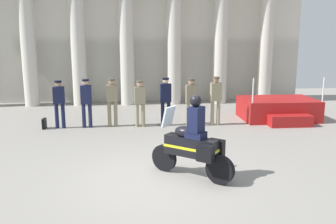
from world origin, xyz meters
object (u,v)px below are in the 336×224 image
at_px(officer_in_row_4, 166,97).
at_px(officer_in_row_2, 112,99).
at_px(reviewing_stand, 278,109).
at_px(officer_in_row_3, 140,100).
at_px(officer_in_row_0, 59,100).
at_px(officer_in_row_1, 86,99).
at_px(motorcycle_with_rider, 194,144).
at_px(officer_in_row_5, 191,98).
at_px(officer_in_row_6, 216,97).
at_px(briefcase_on_ground, 44,124).

bearing_deg(officer_in_row_4, officer_in_row_2, -4.16).
relative_size(reviewing_stand, officer_in_row_3, 1.69).
height_order(officer_in_row_0, officer_in_row_2, officer_in_row_2).
bearing_deg(officer_in_row_0, officer_in_row_2, 177.99).
bearing_deg(reviewing_stand, officer_in_row_2, -174.77).
bearing_deg(officer_in_row_1, reviewing_stand, -179.79).
bearing_deg(motorcycle_with_rider, officer_in_row_5, -59.64).
bearing_deg(officer_in_row_1, officer_in_row_4, 177.00).
xyz_separation_m(reviewing_stand, officer_in_row_6, (-2.64, -0.71, 0.65)).
distance_m(officer_in_row_1, officer_in_row_3, 1.86).
distance_m(officer_in_row_3, officer_in_row_4, 0.93).
bearing_deg(officer_in_row_6, officer_in_row_0, -5.33).
bearing_deg(officer_in_row_2, officer_in_row_0, -2.01).
distance_m(officer_in_row_2, officer_in_row_4, 1.90).
bearing_deg(officer_in_row_6, motorcycle_with_rider, 67.26).
height_order(officer_in_row_2, officer_in_row_3, officer_in_row_2).
distance_m(officer_in_row_3, motorcycle_with_rider, 5.06).
relative_size(reviewing_stand, officer_in_row_6, 1.58).
relative_size(officer_in_row_5, officer_in_row_6, 0.97).
bearing_deg(officer_in_row_3, officer_in_row_1, -6.27).
xyz_separation_m(officer_in_row_0, officer_in_row_3, (2.79, -0.02, -0.02)).
distance_m(reviewing_stand, officer_in_row_0, 8.18).
xyz_separation_m(officer_in_row_1, officer_in_row_6, (4.57, -0.06, 0.03)).
bearing_deg(officer_in_row_0, officer_in_row_6, 174.67).
bearing_deg(motorcycle_with_rider, officer_in_row_1, -20.60).
bearing_deg(reviewing_stand, officer_in_row_0, -175.29).
relative_size(reviewing_stand, officer_in_row_4, 1.61).
distance_m(reviewing_stand, officer_in_row_3, 5.42).
height_order(reviewing_stand, officer_in_row_4, officer_in_row_4).
distance_m(officer_in_row_4, officer_in_row_5, 0.91).
bearing_deg(reviewing_stand, motorcycle_with_rider, -126.88).
bearing_deg(officer_in_row_0, motorcycle_with_rider, 123.43).
bearing_deg(officer_in_row_2, officer_in_row_3, 168.52).
height_order(reviewing_stand, officer_in_row_6, officer_in_row_6).
height_order(officer_in_row_1, motorcycle_with_rider, motorcycle_with_rider).
bearing_deg(officer_in_row_4, motorcycle_with_rider, 87.41).
xyz_separation_m(reviewing_stand, motorcycle_with_rider, (-4.22, -5.62, 0.40)).
distance_m(officer_in_row_0, officer_in_row_1, 0.92).
distance_m(officer_in_row_1, officer_in_row_2, 0.89).
xyz_separation_m(officer_in_row_3, officer_in_row_6, (2.71, -0.02, 0.07)).
bearing_deg(briefcase_on_ground, officer_in_row_5, -0.60).
bearing_deg(officer_in_row_4, briefcase_on_ground, -3.08).
bearing_deg(officer_in_row_5, officer_in_row_6, 177.20).
bearing_deg(officer_in_row_0, officer_in_row_3, 174.66).
relative_size(reviewing_stand, officer_in_row_0, 1.66).
xyz_separation_m(officer_in_row_3, officer_in_row_5, (1.81, -0.05, 0.03)).
relative_size(officer_in_row_1, officer_in_row_4, 0.99).
bearing_deg(officer_in_row_0, officer_in_row_4, 176.89).
height_order(officer_in_row_3, officer_in_row_6, officer_in_row_6).
bearing_deg(officer_in_row_5, motorcycle_with_rider, 77.06).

